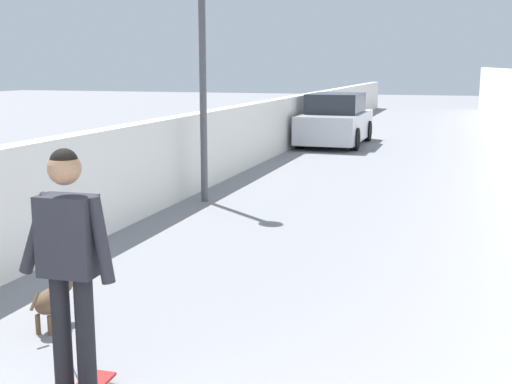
{
  "coord_description": "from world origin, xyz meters",
  "views": [
    {
      "loc": [
        -1.8,
        -1.93,
        2.34
      ],
      "look_at": [
        4.83,
        0.15,
        1.0
      ],
      "focal_mm": 45.93,
      "sensor_mm": 36.0,
      "label": 1
    }
  ],
  "objects_px": {
    "car_near": "(336,121)",
    "dog": "(53,299)",
    "lamp_post": "(202,43)",
    "person_skateboarder": "(69,255)"
  },
  "relations": [
    {
      "from": "lamp_post",
      "to": "person_skateboarder",
      "type": "relative_size",
      "value": 2.26
    },
    {
      "from": "lamp_post",
      "to": "dog",
      "type": "xyz_separation_m",
      "value": [
        -5.7,
        -0.82,
        -2.45
      ]
    },
    {
      "from": "dog",
      "to": "person_skateboarder",
      "type": "bearing_deg",
      "value": -139.78
    },
    {
      "from": "car_near",
      "to": "dog",
      "type": "bearing_deg",
      "value": -179.14
    },
    {
      "from": "lamp_post",
      "to": "car_near",
      "type": "distance_m",
      "value": 9.34
    },
    {
      "from": "lamp_post",
      "to": "car_near",
      "type": "height_order",
      "value": "lamp_post"
    },
    {
      "from": "person_skateboarder",
      "to": "dog",
      "type": "height_order",
      "value": "person_skateboarder"
    },
    {
      "from": "dog",
      "to": "car_near",
      "type": "xyz_separation_m",
      "value": [
        14.81,
        0.22,
        0.44
      ]
    },
    {
      "from": "dog",
      "to": "car_near",
      "type": "distance_m",
      "value": 14.82
    },
    {
      "from": "dog",
      "to": "car_near",
      "type": "relative_size",
      "value": 0.36
    }
  ]
}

